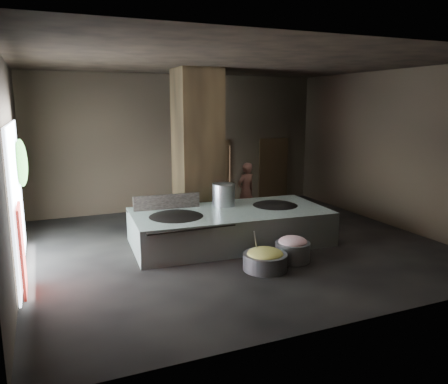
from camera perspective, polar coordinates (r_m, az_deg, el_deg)
name	(u,v)px	position (r m, az deg, el deg)	size (l,w,h in m)	color
floor	(234,246)	(11.31, 1.38, -7.06)	(10.00, 9.00, 0.10)	black
ceiling	(235,60)	(10.77, 1.50, 16.83)	(10.00, 9.00, 0.10)	black
back_wall	(180,142)	(15.04, -5.77, 6.47)	(10.00, 0.10, 4.50)	black
front_wall	(358,190)	(6.96, 17.07, 0.27)	(10.00, 0.10, 4.50)	black
left_wall	(8,169)	(9.87, -26.38, 2.75)	(0.10, 9.00, 4.50)	black
right_wall	(393,149)	(13.67, 21.19, 5.27)	(0.10, 9.00, 4.50)	black
pillar	(198,150)	(12.44, -3.46, 5.48)	(1.20, 1.20, 4.50)	black
hearth_platform	(230,226)	(11.30, 0.78, -4.52)	(4.96, 2.37, 0.86)	#A4B6A8
platform_cap	(230,212)	(11.20, 0.79, -2.63)	(4.85, 2.33, 0.03)	black
wok_left	(176,221)	(10.69, -6.25, -3.75)	(1.56, 1.56, 0.43)	black
wok_left_rim	(176,218)	(10.67, -6.26, -3.39)	(1.60, 1.60, 0.05)	black
wok_right	(275,209)	(11.85, 6.68, -2.25)	(1.46, 1.46, 0.41)	black
wok_right_rim	(275,207)	(11.83, 6.69, -1.92)	(1.49, 1.49, 0.05)	black
stock_pot	(223,196)	(11.64, -0.07, -0.50)	(0.60, 0.60, 0.65)	#AEB3B6
splash_guard	(167,203)	(11.37, -7.45, -1.41)	(1.73, 0.06, 0.43)	black
cook	(246,191)	(13.53, 2.88, 0.12)	(0.65, 0.42, 1.77)	#8E5748
veg_basin	(265,262)	(9.63, 5.38, -9.03)	(0.96, 0.96, 0.36)	slate
veg_fill	(265,254)	(9.57, 5.40, -8.06)	(0.79, 0.79, 0.24)	#8DB457
ladle	(256,244)	(9.57, 4.20, -6.79)	(0.03, 0.03, 0.76)	#AEB3B6
meat_basin	(293,251)	(10.21, 8.94, -7.68)	(0.79, 0.79, 0.44)	slate
meat_fill	(293,242)	(10.14, 8.98, -6.44)	(0.66, 0.66, 0.25)	#C67680
doorway_near	(214,174)	(15.48, -1.33, 2.38)	(1.18, 0.08, 2.38)	black
doorway_near_glow	(218,175)	(15.56, -0.73, 2.24)	(0.88, 0.04, 2.07)	#8C6647
doorway_far	(273,170)	(16.51, 6.44, 2.88)	(1.18, 0.08, 2.38)	black
doorway_far_glow	(268,171)	(16.67, 5.77, 2.80)	(0.84, 0.04, 2.00)	#8C6647
left_opening	(17,198)	(10.17, -25.44, -0.67)	(0.04, 4.20, 3.10)	white
pavilion_sliver	(22,250)	(9.08, -24.88, -6.87)	(0.05, 0.90, 1.70)	maroon
tree_silhouette	(21,163)	(11.15, -24.98, 3.48)	(0.28, 1.10, 1.10)	#194714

